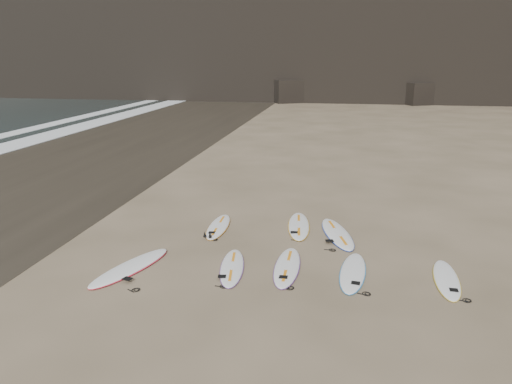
# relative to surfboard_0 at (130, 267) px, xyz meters

# --- Properties ---
(ground) EXTENTS (240.00, 240.00, 0.00)m
(ground) POSITION_rel_surfboard_0_xyz_m (4.46, 0.81, -0.05)
(ground) COLOR #897559
(ground) RESTS_ON ground
(wet_sand) EXTENTS (12.00, 200.00, 0.01)m
(wet_sand) POSITION_rel_surfboard_0_xyz_m (-8.54, 10.81, -0.05)
(wet_sand) COLOR #383026
(wet_sand) RESTS_ON ground
(surfboard_0) EXTENTS (1.51, 2.85, 0.10)m
(surfboard_0) POSITION_rel_surfboard_0_xyz_m (0.00, 0.00, 0.00)
(surfboard_0) COLOR white
(surfboard_0) RESTS_ON ground
(surfboard_1) EXTENTS (0.92, 2.41, 0.08)m
(surfboard_1) POSITION_rel_surfboard_0_xyz_m (2.52, 0.46, -0.01)
(surfboard_1) COLOR white
(surfboard_1) RESTS_ON ground
(surfboard_2) EXTENTS (0.64, 2.54, 0.09)m
(surfboard_2) POSITION_rel_surfboard_0_xyz_m (3.88, 0.73, -0.00)
(surfboard_2) COLOR white
(surfboard_2) RESTS_ON ground
(surfboard_3) EXTENTS (0.79, 2.51, 0.09)m
(surfboard_3) POSITION_rel_surfboard_0_xyz_m (5.51, 0.70, -0.01)
(surfboard_3) COLOR white
(surfboard_3) RESTS_ON ground
(surfboard_4) EXTENTS (0.69, 2.34, 0.08)m
(surfboard_4) POSITION_rel_surfboard_0_xyz_m (7.71, 0.69, -0.01)
(surfboard_4) COLOR white
(surfboard_4) RESTS_ON ground
(surfboard_5) EXTENTS (0.68, 2.42, 0.09)m
(surfboard_5) POSITION_rel_surfboard_0_xyz_m (1.41, 3.39, -0.01)
(surfboard_5) COLOR white
(surfboard_5) RESTS_ON ground
(surfboard_6) EXTENTS (0.89, 2.69, 0.10)m
(surfboard_6) POSITION_rel_surfboard_0_xyz_m (3.88, 3.89, -0.00)
(surfboard_6) COLOR white
(surfboard_6) RESTS_ON ground
(surfboard_7) EXTENTS (1.38, 2.87, 0.10)m
(surfboard_7) POSITION_rel_surfboard_0_xyz_m (5.08, 3.38, 0.00)
(surfboard_7) COLOR white
(surfboard_7) RESTS_ON ground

